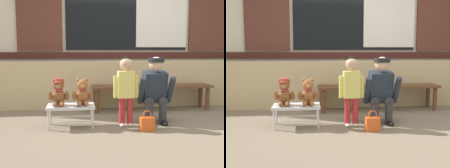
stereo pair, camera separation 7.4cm
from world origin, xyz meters
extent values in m
plane|color=#756651|center=(0.00, 0.00, 0.00)|extent=(60.00, 60.00, 0.00)
cube|color=tan|center=(0.00, 1.43, 0.42)|extent=(7.31, 0.25, 0.85)
cube|color=beige|center=(0.00, 1.95, 1.76)|extent=(7.46, 0.20, 3.52)
cube|color=#471E19|center=(0.00, 1.83, 0.95)|extent=(6.86, 0.04, 0.12)
cube|color=black|center=(0.00, 1.84, 1.75)|extent=(2.40, 0.03, 1.40)
cube|color=silver|center=(0.68, 1.82, 1.75)|extent=(1.03, 0.02, 1.29)
cube|color=#562D23|center=(-1.68, 1.83, 1.75)|extent=(0.84, 0.05, 1.43)
cube|color=#562D23|center=(1.68, 1.83, 1.75)|extent=(0.84, 0.05, 1.43)
cube|color=brown|center=(0.29, 0.92, 0.42)|extent=(2.10, 0.11, 0.04)
cube|color=brown|center=(0.29, 1.06, 0.42)|extent=(2.10, 0.11, 0.04)
cube|color=brown|center=(0.29, 1.20, 0.42)|extent=(2.10, 0.11, 0.04)
cylinder|color=brown|center=(-0.68, 0.92, 0.20)|extent=(0.07, 0.07, 0.40)
cylinder|color=brown|center=(-0.68, 1.20, 0.20)|extent=(0.07, 0.07, 0.40)
cylinder|color=brown|center=(1.26, 0.92, 0.20)|extent=(0.07, 0.07, 0.40)
cylinder|color=brown|center=(1.26, 1.20, 0.20)|extent=(0.07, 0.07, 0.40)
cube|color=silver|center=(-1.09, 0.16, 0.28)|extent=(0.64, 0.36, 0.04)
cylinder|color=silver|center=(-1.38, 0.01, 0.13)|extent=(0.02, 0.02, 0.26)
cylinder|color=silver|center=(-1.38, 0.31, 0.13)|extent=(0.02, 0.02, 0.26)
cylinder|color=silver|center=(-0.80, 0.01, 0.13)|extent=(0.02, 0.02, 0.26)
cylinder|color=silver|center=(-0.80, 0.31, 0.13)|extent=(0.02, 0.02, 0.26)
cylinder|color=silver|center=(-1.09, 0.01, 0.10)|extent=(0.58, 0.02, 0.02)
cylinder|color=silver|center=(-1.09, 0.31, 0.10)|extent=(0.58, 0.02, 0.02)
ellipsoid|color=brown|center=(-1.25, 0.18, 0.41)|extent=(0.17, 0.14, 0.22)
sphere|color=brown|center=(-1.25, 0.17, 0.58)|extent=(0.15, 0.15, 0.15)
sphere|color=#AE6E42|center=(-1.25, 0.11, 0.56)|extent=(0.06, 0.06, 0.06)
sphere|color=brown|center=(-1.30, 0.18, 0.63)|extent=(0.06, 0.06, 0.06)
ellipsoid|color=brown|center=(-1.36, 0.15, 0.43)|extent=(0.06, 0.11, 0.16)
ellipsoid|color=brown|center=(-1.30, 0.06, 0.33)|extent=(0.06, 0.15, 0.06)
sphere|color=brown|center=(-1.20, 0.18, 0.63)|extent=(0.06, 0.06, 0.06)
ellipsoid|color=brown|center=(-1.14, 0.15, 0.43)|extent=(0.06, 0.11, 0.16)
ellipsoid|color=brown|center=(-1.21, 0.06, 0.33)|extent=(0.06, 0.15, 0.06)
torus|color=red|center=(-1.25, 0.17, 0.51)|extent=(0.13, 0.13, 0.02)
cylinder|color=red|center=(-1.25, 0.17, 0.62)|extent=(0.17, 0.17, 0.01)
cylinder|color=red|center=(-1.25, 0.17, 0.64)|extent=(0.10, 0.10, 0.04)
ellipsoid|color=#93562D|center=(-0.93, 0.18, 0.41)|extent=(0.17, 0.14, 0.22)
sphere|color=#93562D|center=(-0.93, 0.17, 0.58)|extent=(0.15, 0.15, 0.15)
sphere|color=#C87B48|center=(-0.93, 0.11, 0.56)|extent=(0.06, 0.06, 0.06)
sphere|color=#93562D|center=(-0.98, 0.18, 0.63)|extent=(0.06, 0.06, 0.06)
ellipsoid|color=#93562D|center=(-1.04, 0.15, 0.43)|extent=(0.06, 0.11, 0.16)
ellipsoid|color=#93562D|center=(-0.98, 0.06, 0.33)|extent=(0.06, 0.15, 0.06)
sphere|color=#93562D|center=(-0.88, 0.18, 0.63)|extent=(0.06, 0.06, 0.06)
ellipsoid|color=#93562D|center=(-0.82, 0.15, 0.43)|extent=(0.06, 0.11, 0.16)
ellipsoid|color=#93562D|center=(-0.89, 0.06, 0.33)|extent=(0.06, 0.15, 0.06)
torus|color=red|center=(-0.93, 0.17, 0.51)|extent=(0.13, 0.13, 0.02)
cylinder|color=#B7282D|center=(-0.40, 0.08, 0.22)|extent=(0.08, 0.08, 0.36)
ellipsoid|color=silver|center=(-0.40, 0.06, 0.03)|extent=(0.07, 0.12, 0.05)
cylinder|color=#B7282D|center=(-0.29, 0.08, 0.22)|extent=(0.08, 0.08, 0.36)
ellipsoid|color=silver|center=(-0.29, 0.06, 0.03)|extent=(0.07, 0.12, 0.05)
cube|color=#DBD166|center=(-0.34, 0.08, 0.58)|extent=(0.22, 0.15, 0.36)
cylinder|color=#DBD166|center=(-0.49, 0.08, 0.55)|extent=(0.06, 0.06, 0.30)
cylinder|color=#DBD166|center=(-0.20, 0.08, 0.55)|extent=(0.06, 0.06, 0.30)
sphere|color=tan|center=(-0.34, 0.08, 0.86)|extent=(0.17, 0.17, 0.17)
sphere|color=black|center=(-0.34, 0.10, 0.88)|extent=(0.16, 0.16, 0.16)
cylinder|color=#333338|center=(0.00, 0.15, 0.15)|extent=(0.11, 0.11, 0.30)
cylinder|color=#333338|center=(0.00, 0.29, 0.32)|extent=(0.13, 0.32, 0.13)
ellipsoid|color=black|center=(0.00, 0.07, 0.03)|extent=(0.09, 0.20, 0.06)
cylinder|color=#333338|center=(0.20, 0.15, 0.15)|extent=(0.11, 0.11, 0.30)
cylinder|color=#333338|center=(0.20, 0.29, 0.32)|extent=(0.13, 0.32, 0.13)
ellipsoid|color=black|center=(0.20, 0.07, 0.03)|extent=(0.09, 0.20, 0.06)
cube|color=#232D3D|center=(0.10, 0.26, 0.52)|extent=(0.32, 0.30, 0.47)
cylinder|color=#232D3D|center=(-0.11, 0.16, 0.48)|extent=(0.08, 0.28, 0.40)
cylinder|color=#232D3D|center=(0.31, 0.16, 0.48)|extent=(0.08, 0.28, 0.40)
sphere|color=#DBB28E|center=(0.10, 0.19, 0.85)|extent=(0.20, 0.20, 0.20)
cylinder|color=black|center=(0.10, 0.19, 0.91)|extent=(0.23, 0.23, 0.06)
cube|color=brown|center=(0.29, 0.35, 0.38)|extent=(0.10, 0.22, 0.16)
cube|color=#DB561E|center=(-0.11, -0.17, 0.09)|extent=(0.18, 0.11, 0.18)
torus|color=#DB561E|center=(-0.11, -0.17, 0.22)|extent=(0.11, 0.01, 0.11)
camera|label=1|loc=(-1.01, -3.57, 1.03)|focal=44.13mm
camera|label=2|loc=(-0.94, -3.57, 1.03)|focal=44.13mm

